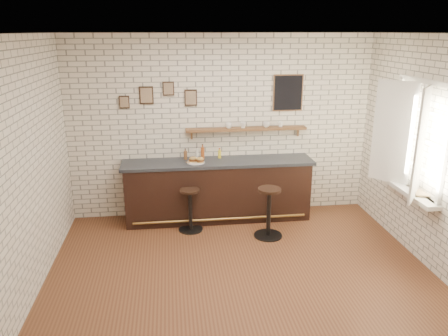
{
  "coord_description": "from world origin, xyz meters",
  "views": [
    {
      "loc": [
        -0.85,
        -5.04,
        3.03
      ],
      "look_at": [
        -0.1,
        0.9,
        1.14
      ],
      "focal_mm": 35.0,
      "sensor_mm": 36.0,
      "label": 1
    }
  ],
  "objects_px": {
    "condiment_bottle_yellow": "(220,154)",
    "book_lower": "(415,194)",
    "bar_stool_right": "(269,211)",
    "shelf_cup_a": "(229,126)",
    "shelf_cup_d": "(281,124)",
    "bitters_bottle_white": "(197,154)",
    "bar_stool_left": "(190,208)",
    "bitters_bottle_brown": "(185,155)",
    "shelf_cup_b": "(243,125)",
    "bitters_bottle_amber": "(203,153)",
    "shelf_cup_c": "(266,125)",
    "sandwich_plate": "(196,162)",
    "ciabatta_sandwich": "(197,160)",
    "bar_counter": "(218,190)",
    "book_upper": "(415,192)"
  },
  "relations": [
    {
      "from": "condiment_bottle_yellow",
      "to": "book_lower",
      "type": "xyz_separation_m",
      "value": [
        2.43,
        -1.79,
        -0.14
      ]
    },
    {
      "from": "bar_stool_right",
      "to": "book_lower",
      "type": "xyz_separation_m",
      "value": [
        1.79,
        -0.87,
        0.52
      ]
    },
    {
      "from": "shelf_cup_a",
      "to": "shelf_cup_d",
      "type": "xyz_separation_m",
      "value": [
        0.87,
        0.0,
        -0.0
      ]
    },
    {
      "from": "bitters_bottle_white",
      "to": "book_lower",
      "type": "distance_m",
      "value": 3.34
    },
    {
      "from": "bar_stool_left",
      "to": "bar_stool_right",
      "type": "xyz_separation_m",
      "value": [
        1.17,
        -0.37,
        0.05
      ]
    },
    {
      "from": "bitters_bottle_brown",
      "to": "bar_stool_right",
      "type": "xyz_separation_m",
      "value": [
        1.21,
        -0.93,
        -0.66
      ]
    },
    {
      "from": "shelf_cup_b",
      "to": "shelf_cup_d",
      "type": "height_order",
      "value": "shelf_cup_b"
    },
    {
      "from": "bitters_bottle_amber",
      "to": "shelf_cup_c",
      "type": "bearing_deg",
      "value": 2.26
    },
    {
      "from": "sandwich_plate",
      "to": "bar_stool_left",
      "type": "distance_m",
      "value": 0.74
    },
    {
      "from": "bitters_bottle_brown",
      "to": "shelf_cup_b",
      "type": "height_order",
      "value": "shelf_cup_b"
    },
    {
      "from": "bar_stool_left",
      "to": "shelf_cup_a",
      "type": "distance_m",
      "value": 1.49
    },
    {
      "from": "sandwich_plate",
      "to": "shelf_cup_b",
      "type": "relative_size",
      "value": 2.76
    },
    {
      "from": "bar_stool_right",
      "to": "shelf_cup_b",
      "type": "height_order",
      "value": "shelf_cup_b"
    },
    {
      "from": "bitters_bottle_amber",
      "to": "condiment_bottle_yellow",
      "type": "height_order",
      "value": "bitters_bottle_amber"
    },
    {
      "from": "bitters_bottle_white",
      "to": "bar_stool_right",
      "type": "bearing_deg",
      "value": -42.24
    },
    {
      "from": "sandwich_plate",
      "to": "book_lower",
      "type": "distance_m",
      "value": 3.24
    },
    {
      "from": "bitters_bottle_amber",
      "to": "sandwich_plate",
      "type": "bearing_deg",
      "value": -119.58
    },
    {
      "from": "condiment_bottle_yellow",
      "to": "shelf_cup_b",
      "type": "bearing_deg",
      "value": 6.08
    },
    {
      "from": "bitters_bottle_white",
      "to": "shelf_cup_d",
      "type": "distance_m",
      "value": 1.47
    },
    {
      "from": "ciabatta_sandwich",
      "to": "bar_stool_right",
      "type": "relative_size",
      "value": 0.33
    },
    {
      "from": "shelf_cup_c",
      "to": "bitters_bottle_brown",
      "type": "bearing_deg",
      "value": 99.1
    },
    {
      "from": "sandwich_plate",
      "to": "bar_counter",
      "type": "bearing_deg",
      "value": 9.79
    },
    {
      "from": "shelf_cup_b",
      "to": "shelf_cup_d",
      "type": "xyz_separation_m",
      "value": [
        0.63,
        0.0,
        -0.0
      ]
    },
    {
      "from": "shelf_cup_d",
      "to": "condiment_bottle_yellow",
      "type": "bearing_deg",
      "value": -177.09
    },
    {
      "from": "bar_stool_right",
      "to": "book_upper",
      "type": "height_order",
      "value": "book_upper"
    },
    {
      "from": "bitters_bottle_amber",
      "to": "bar_stool_right",
      "type": "xyz_separation_m",
      "value": [
        0.92,
        -0.93,
        -0.69
      ]
    },
    {
      "from": "condiment_bottle_yellow",
      "to": "bitters_bottle_amber",
      "type": "bearing_deg",
      "value": 180.0
    },
    {
      "from": "bitters_bottle_brown",
      "to": "bitters_bottle_white",
      "type": "height_order",
      "value": "bitters_bottle_white"
    },
    {
      "from": "shelf_cup_d",
      "to": "bitters_bottle_amber",
      "type": "bearing_deg",
      "value": -177.6
    },
    {
      "from": "bar_counter",
      "to": "shelf_cup_c",
      "type": "height_order",
      "value": "shelf_cup_c"
    },
    {
      "from": "bar_counter",
      "to": "shelf_cup_a",
      "type": "relative_size",
      "value": 26.94
    },
    {
      "from": "shelf_cup_a",
      "to": "shelf_cup_d",
      "type": "distance_m",
      "value": 0.87
    },
    {
      "from": "bar_stool_right",
      "to": "shelf_cup_b",
      "type": "xyz_separation_m",
      "value": [
        -0.25,
        0.97,
        1.13
      ]
    },
    {
      "from": "ciabatta_sandwich",
      "to": "bar_counter",
      "type": "bearing_deg",
      "value": 10.1
    },
    {
      "from": "bitters_bottle_brown",
      "to": "bar_stool_right",
      "type": "height_order",
      "value": "bitters_bottle_brown"
    },
    {
      "from": "bar_counter",
      "to": "bitters_bottle_brown",
      "type": "distance_m",
      "value": 0.79
    },
    {
      "from": "sandwich_plate",
      "to": "shelf_cup_d",
      "type": "xyz_separation_m",
      "value": [
        1.43,
        0.26,
        0.53
      ]
    },
    {
      "from": "bar_stool_right",
      "to": "sandwich_plate",
      "type": "bearing_deg",
      "value": 146.11
    },
    {
      "from": "shelf_cup_b",
      "to": "bitters_bottle_white",
      "type": "bearing_deg",
      "value": 126.28
    },
    {
      "from": "bitters_bottle_white",
      "to": "book_lower",
      "type": "bearing_deg",
      "value": -32.58
    },
    {
      "from": "bitters_bottle_amber",
      "to": "book_upper",
      "type": "bearing_deg",
      "value": -33.49
    },
    {
      "from": "condiment_bottle_yellow",
      "to": "shelf_cup_a",
      "type": "distance_m",
      "value": 0.49
    },
    {
      "from": "book_lower",
      "to": "shelf_cup_b",
      "type": "bearing_deg",
      "value": 153.4
    },
    {
      "from": "shelf_cup_a",
      "to": "condiment_bottle_yellow",
      "type": "bearing_deg",
      "value": 157.38
    },
    {
      "from": "sandwich_plate",
      "to": "bitters_bottle_white",
      "type": "height_order",
      "value": "bitters_bottle_white"
    },
    {
      "from": "ciabatta_sandwich",
      "to": "book_lower",
      "type": "relative_size",
      "value": 1.19
    },
    {
      "from": "book_lower",
      "to": "book_upper",
      "type": "distance_m",
      "value": 0.02
    },
    {
      "from": "bar_counter",
      "to": "bitters_bottle_white",
      "type": "height_order",
      "value": "bitters_bottle_white"
    },
    {
      "from": "bar_counter",
      "to": "sandwich_plate",
      "type": "distance_m",
      "value": 0.63
    },
    {
      "from": "shelf_cup_b",
      "to": "book_lower",
      "type": "distance_m",
      "value": 2.81
    }
  ]
}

